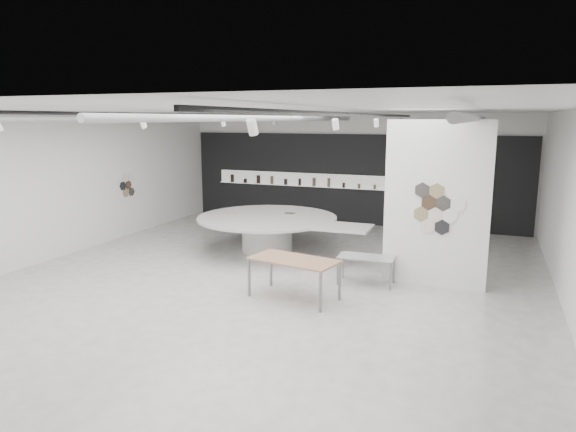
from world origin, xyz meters
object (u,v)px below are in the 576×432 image
at_px(partition_column, 437,204).
at_px(sample_table_stone, 366,259).
at_px(sample_table_wood, 294,262).
at_px(display_island, 270,229).
at_px(kitchen_counter, 451,220).

height_order(partition_column, sample_table_stone, partition_column).
relative_size(sample_table_wood, sample_table_stone, 1.53).
bearing_deg(display_island, sample_table_wood, -59.94).
height_order(display_island, sample_table_stone, display_island).
bearing_deg(partition_column, display_island, 163.55).
xyz_separation_m(sample_table_wood, sample_table_stone, (1.15, 1.46, -0.19)).
xyz_separation_m(sample_table_stone, kitchen_counter, (1.33, 6.03, -0.15)).
distance_m(display_island, kitchen_counter, 6.13).
height_order(sample_table_wood, sample_table_stone, sample_table_wood).
height_order(display_island, sample_table_wood, display_island).
height_order(display_island, kitchen_counter, kitchen_counter).
relative_size(sample_table_stone, kitchen_counter, 0.82).
distance_m(partition_column, display_island, 4.87).
bearing_deg(display_island, partition_column, -17.45).
distance_m(partition_column, sample_table_stone, 1.92).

